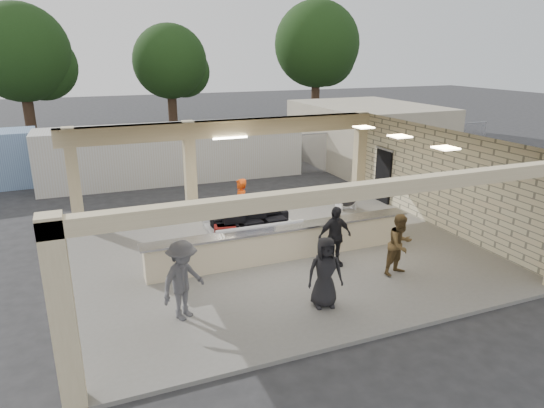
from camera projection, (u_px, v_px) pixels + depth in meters
name	position (u px, v px, depth m)	size (l,w,h in m)	color
ground	(277.00, 255.00, 14.74)	(120.00, 120.00, 0.00)	#262628
pavilion	(275.00, 206.00, 15.00)	(12.01, 10.00, 3.55)	slate
baggage_counter	(284.00, 243.00, 14.13)	(8.20, 0.58, 0.98)	beige
luggage_cart	(251.00, 222.00, 14.78)	(2.72, 1.72, 1.57)	silver
drum_fan	(346.00, 195.00, 18.58)	(0.95, 0.61, 1.01)	silver
baggage_handler	(241.00, 207.00, 15.85)	(0.69, 0.38, 1.90)	#DD430B
passenger_a	(400.00, 245.00, 13.04)	(0.83, 0.36, 1.70)	brown
passenger_b	(335.00, 237.00, 13.52)	(1.03, 0.38, 1.76)	black
passenger_c	(183.00, 280.00, 10.82)	(1.21, 0.42, 1.87)	#525257
passenger_d	(325.00, 272.00, 11.37)	(0.85, 0.35, 1.73)	black
car_white_a	(302.00, 146.00, 28.44)	(2.10, 4.44, 1.27)	silver
car_white_b	(362.00, 140.00, 29.82)	(1.71, 4.58, 1.45)	silver
car_dark	(279.00, 136.00, 30.65)	(1.65, 4.68, 1.56)	black
container_white	(174.00, 153.00, 23.01)	(12.16, 2.43, 2.64)	silver
fence	(400.00, 145.00, 26.33)	(12.06, 0.06, 2.03)	gray
tree_left	(26.00, 57.00, 31.64)	(6.60, 6.30, 9.00)	#382619
tree_mid	(174.00, 65.00, 37.19)	(6.00, 5.60, 8.00)	#382619
tree_right	(319.00, 48.00, 40.25)	(7.20, 7.00, 10.00)	#382619
adjacent_building	(366.00, 134.00, 26.51)	(6.00, 8.00, 3.20)	#B4A98F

